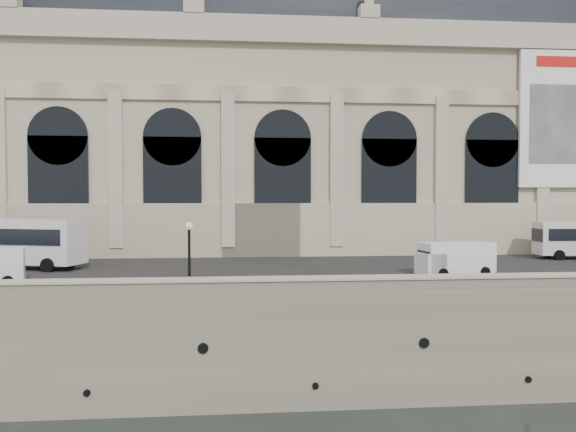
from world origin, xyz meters
The scene contains 8 objects.
ground centered at (0.00, 0.00, 0.00)m, with size 260.00×260.00×0.00m, color black.
quay centered at (0.00, 35.00, 3.00)m, with size 160.00×70.00×6.00m, color gray.
street centered at (0.00, 14.00, 6.03)m, with size 160.00×24.00×0.06m, color #2D2D2D.
parapet centered at (0.00, 0.60, 6.62)m, with size 160.00×1.40×1.21m.
museum centered at (-5.98, 30.86, 19.72)m, with size 69.00×18.70×29.10m.
bus_left centered at (-26.35, 15.64, 8.16)m, with size 13.26×6.60×3.86m.
van_c centered at (6.89, 8.45, 7.21)m, with size 5.61×2.95×2.38m.
lamp_left centered at (-10.87, 2.07, 8.08)m, with size 0.43×0.43×4.17m.
Camera 1 is at (-8.17, -29.67, 11.62)m, focal length 35.00 mm.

